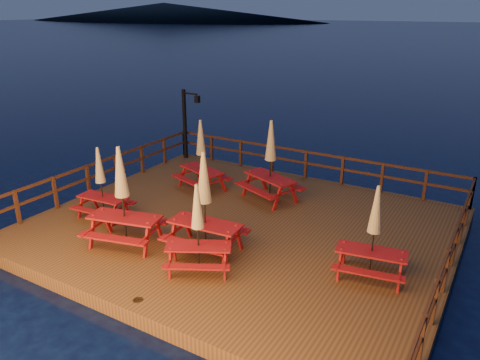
{
  "coord_description": "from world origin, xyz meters",
  "views": [
    {
      "loc": [
        6.6,
        -11.12,
        6.62
      ],
      "look_at": [
        -0.42,
        0.6,
        1.57
      ],
      "focal_mm": 35.0,
      "sensor_mm": 36.0,
      "label": 1
    }
  ],
  "objects_px": {
    "picnic_table_0": "(122,195)",
    "picnic_table_2": "(198,227)",
    "lamp_post": "(188,118)",
    "picnic_table_1": "(201,154)"
  },
  "relations": [
    {
      "from": "picnic_table_1",
      "to": "picnic_table_2",
      "type": "relative_size",
      "value": 1.11
    },
    {
      "from": "picnic_table_1",
      "to": "picnic_table_2",
      "type": "height_order",
      "value": "picnic_table_1"
    },
    {
      "from": "lamp_post",
      "to": "picnic_table_0",
      "type": "height_order",
      "value": "lamp_post"
    },
    {
      "from": "picnic_table_0",
      "to": "picnic_table_2",
      "type": "xyz_separation_m",
      "value": [
        2.55,
        -0.08,
        -0.27
      ]
    },
    {
      "from": "picnic_table_0",
      "to": "picnic_table_1",
      "type": "xyz_separation_m",
      "value": [
        -0.65,
        4.57,
        -0.14
      ]
    },
    {
      "from": "lamp_post",
      "to": "picnic_table_0",
      "type": "bearing_deg",
      "value": -65.78
    },
    {
      "from": "picnic_table_0",
      "to": "lamp_post",
      "type": "bearing_deg",
      "value": 100.09
    },
    {
      "from": "picnic_table_0",
      "to": "picnic_table_2",
      "type": "height_order",
      "value": "picnic_table_0"
    },
    {
      "from": "lamp_post",
      "to": "picnic_table_1",
      "type": "bearing_deg",
      "value": -46.01
    },
    {
      "from": "picnic_table_2",
      "to": "picnic_table_0",
      "type": "bearing_deg",
      "value": 149.43
    }
  ]
}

